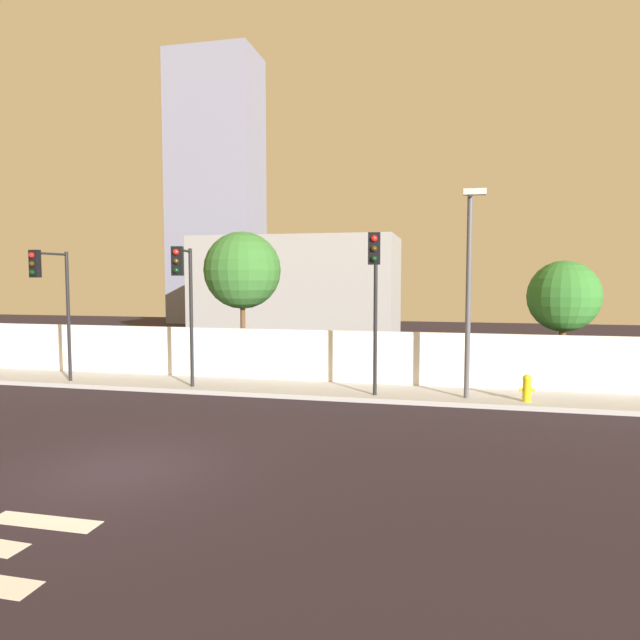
# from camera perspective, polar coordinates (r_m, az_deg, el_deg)

# --- Properties ---
(ground_plane) EXTENTS (80.00, 80.00, 0.00)m
(ground_plane) POSITION_cam_1_polar(r_m,az_deg,el_deg) (12.18, -19.69, -14.04)
(ground_plane) COLOR black
(sidewalk) EXTENTS (36.00, 2.40, 0.15)m
(sidewalk) POSITION_cam_1_polar(r_m,az_deg,el_deg) (19.35, -6.40, -6.79)
(sidewalk) COLOR #A1A1A1
(sidewalk) RESTS_ON ground
(perimeter_wall) EXTENTS (36.00, 0.18, 1.80)m
(perimeter_wall) POSITION_cam_1_polar(r_m,az_deg,el_deg) (20.39, -5.22, -3.44)
(perimeter_wall) COLOR silver
(perimeter_wall) RESTS_ON sidewalk
(traffic_light_left) EXTENTS (0.37, 1.65, 4.90)m
(traffic_light_left) POSITION_cam_1_polar(r_m,az_deg,el_deg) (16.66, 5.56, 4.08)
(traffic_light_left) COLOR black
(traffic_light_left) RESTS_ON sidewalk
(traffic_light_center) EXTENTS (0.41, 1.50, 4.60)m
(traffic_light_center) POSITION_cam_1_polar(r_m,az_deg,el_deg) (18.53, -13.59, 3.33)
(traffic_light_center) COLOR black
(traffic_light_center) RESTS_ON sidewalk
(traffic_light_right) EXTENTS (0.42, 1.60, 4.54)m
(traffic_light_right) POSITION_cam_1_polar(r_m,az_deg,el_deg) (21.11, -25.58, 3.04)
(traffic_light_right) COLOR black
(traffic_light_right) RESTS_ON sidewalk
(street_lamp_curbside) EXTENTS (0.61, 1.85, 6.08)m
(street_lamp_curbside) POSITION_cam_1_polar(r_m,az_deg,el_deg) (17.20, 14.85, 4.13)
(street_lamp_curbside) COLOR #4C4C51
(street_lamp_curbside) RESTS_ON sidewalk
(fire_hydrant) EXTENTS (0.44, 0.26, 0.80)m
(fire_hydrant) POSITION_cam_1_polar(r_m,az_deg,el_deg) (17.75, 20.17, -6.37)
(fire_hydrant) COLOR gold
(fire_hydrant) RESTS_ON sidewalk
(roadside_tree_leftmost) EXTENTS (2.89, 2.89, 5.51)m
(roadside_tree_leftmost) POSITION_cam_1_polar(r_m,az_deg,el_deg) (21.45, -7.86, 4.97)
(roadside_tree_leftmost) COLOR brown
(roadside_tree_leftmost) RESTS_ON ground
(roadside_tree_midleft) EXTENTS (2.37, 2.37, 4.36)m
(roadside_tree_midleft) POSITION_cam_1_polar(r_m,az_deg,el_deg) (20.39, 23.40, 2.17)
(roadside_tree_midleft) COLOR brown
(roadside_tree_midleft) RESTS_ON ground
(low_building_distant) EXTENTS (11.98, 6.00, 6.22)m
(low_building_distant) POSITION_cam_1_polar(r_m,az_deg,el_deg) (34.41, -2.25, 3.15)
(low_building_distant) COLOR gray
(low_building_distant) RESTS_ON ground
(tower_on_skyline) EXTENTS (7.22, 5.00, 22.37)m
(tower_on_skyline) POSITION_cam_1_polar(r_m,az_deg,el_deg) (49.74, -10.41, 12.76)
(tower_on_skyline) COLOR slate
(tower_on_skyline) RESTS_ON ground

